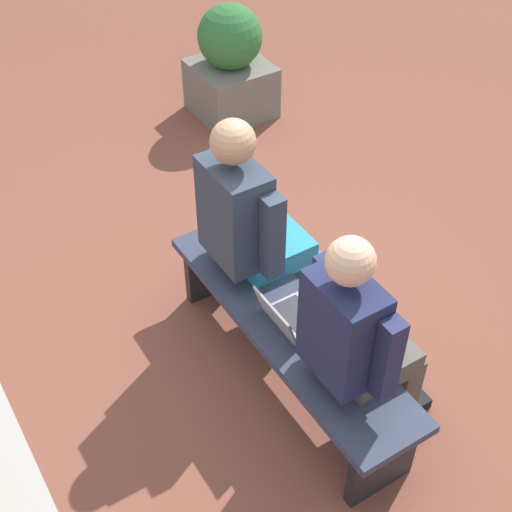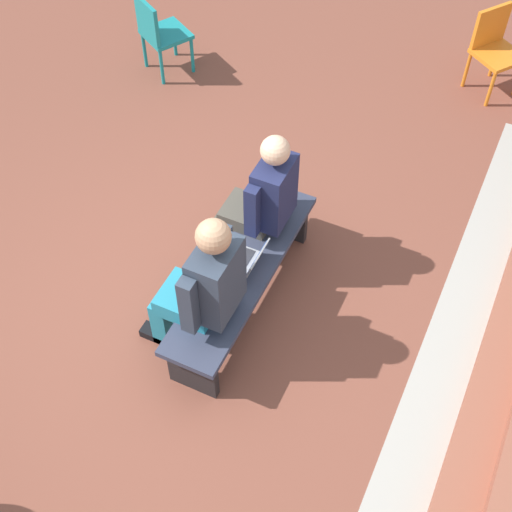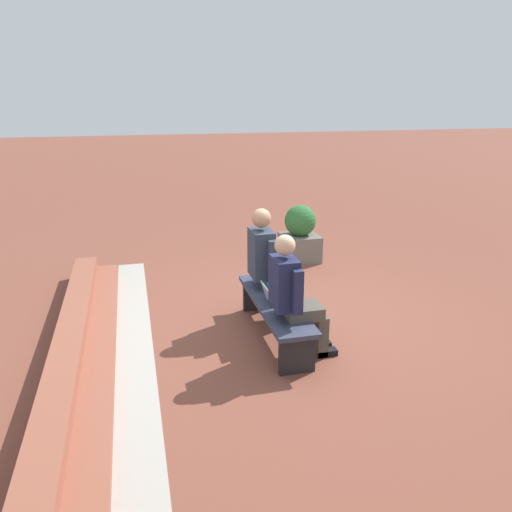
% 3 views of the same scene
% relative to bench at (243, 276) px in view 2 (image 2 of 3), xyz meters
% --- Properties ---
extents(ground_plane, '(60.00, 60.00, 0.00)m').
position_rel_bench_xyz_m(ground_plane, '(0.36, -0.22, -0.35)').
color(ground_plane, brown).
extents(concrete_strip, '(6.08, 0.40, 0.01)m').
position_rel_bench_xyz_m(concrete_strip, '(0.00, 1.58, -0.35)').
color(concrete_strip, '#A8A399').
rests_on(concrete_strip, ground).
extents(bench, '(1.80, 0.44, 0.45)m').
position_rel_bench_xyz_m(bench, '(0.00, 0.00, 0.00)').
color(bench, '#33384C').
rests_on(bench, ground).
extents(person_student, '(0.55, 0.69, 1.35)m').
position_rel_bench_xyz_m(person_student, '(-0.46, -0.07, 0.37)').
color(person_student, '#4C473D').
rests_on(person_student, ground).
extents(person_adult, '(0.59, 0.74, 1.42)m').
position_rel_bench_xyz_m(person_adult, '(0.46, -0.07, 0.39)').
color(person_adult, teal).
rests_on(person_adult, ground).
extents(laptop, '(0.32, 0.29, 0.21)m').
position_rel_bench_xyz_m(laptop, '(-0.03, 0.01, 0.15)').
color(laptop, '#9EA0A5').
rests_on(laptop, bench).
extents(plastic_chair_mid_courtyard, '(0.57, 0.57, 0.84)m').
position_rel_bench_xyz_m(plastic_chair_mid_courtyard, '(-2.34, -2.07, 0.13)').
color(plastic_chair_mid_courtyard, teal).
rests_on(plastic_chair_mid_courtyard, ground).
extents(plastic_chair_by_pillar, '(0.59, 0.59, 0.84)m').
position_rel_bench_xyz_m(plastic_chair_by_pillar, '(-3.52, 1.03, 0.13)').
color(plastic_chair_by_pillar, orange).
rests_on(plastic_chair_by_pillar, ground).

